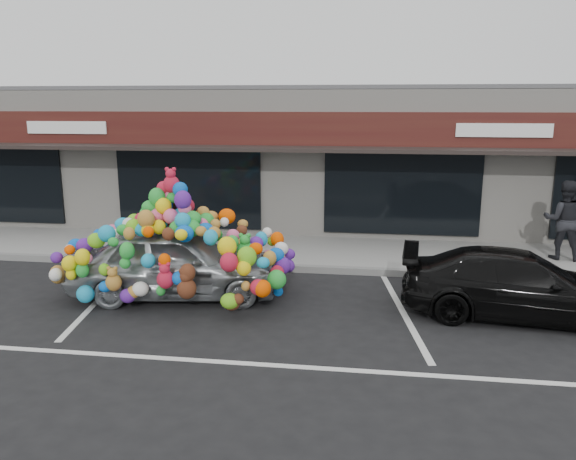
# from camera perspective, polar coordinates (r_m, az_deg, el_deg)

# --- Properties ---
(ground) EXTENTS (90.00, 90.00, 0.00)m
(ground) POSITION_cam_1_polar(r_m,az_deg,el_deg) (10.84, -3.42, -7.97)
(ground) COLOR black
(ground) RESTS_ON ground
(shop_building) EXTENTS (24.00, 7.20, 4.31)m
(shop_building) POSITION_cam_1_polar(r_m,az_deg,el_deg) (18.56, 1.68, 7.61)
(shop_building) COLOR beige
(shop_building) RESTS_ON ground
(sidewalk) EXTENTS (26.00, 3.00, 0.15)m
(sidewalk) POSITION_cam_1_polar(r_m,az_deg,el_deg) (14.57, -0.32, -2.17)
(sidewalk) COLOR gray
(sidewalk) RESTS_ON ground
(kerb) EXTENTS (26.00, 0.18, 0.16)m
(kerb) POSITION_cam_1_polar(r_m,az_deg,el_deg) (13.14, -1.27, -3.84)
(kerb) COLOR slate
(kerb) RESTS_ON ground
(parking_stripe_left) EXTENTS (0.73, 4.37, 0.01)m
(parking_stripe_left) POSITION_cam_1_polar(r_m,az_deg,el_deg) (12.03, -18.44, -6.47)
(parking_stripe_left) COLOR silver
(parking_stripe_left) RESTS_ON ground
(parking_stripe_mid) EXTENTS (0.73, 4.37, 0.01)m
(parking_stripe_mid) POSITION_cam_1_polar(r_m,az_deg,el_deg) (10.85, 11.60, -8.16)
(parking_stripe_mid) COLOR silver
(parking_stripe_mid) RESTS_ON ground
(lane_line) EXTENTS (14.00, 0.12, 0.01)m
(lane_line) POSITION_cam_1_polar(r_m,az_deg,el_deg) (8.53, 7.07, -14.00)
(lane_line) COLOR silver
(lane_line) RESTS_ON ground
(toy_car) EXTENTS (3.04, 4.71, 2.61)m
(toy_car) POSITION_cam_1_polar(r_m,az_deg,el_deg) (11.46, -11.32, -2.39)
(toy_car) COLOR #B1B5BC
(toy_car) RESTS_ON ground
(black_sedan) EXTENTS (2.10, 4.34, 1.22)m
(black_sedan) POSITION_cam_1_polar(r_m,az_deg,el_deg) (11.07, 22.42, -5.16)
(black_sedan) COLOR black
(black_sedan) RESTS_ON ground
(pedestrian_b) EXTENTS (1.08, 0.93, 1.91)m
(pedestrian_b) POSITION_cam_1_polar(r_m,az_deg,el_deg) (14.94, 26.23, 0.92)
(pedestrian_b) COLOR black
(pedestrian_b) RESTS_ON sidewalk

